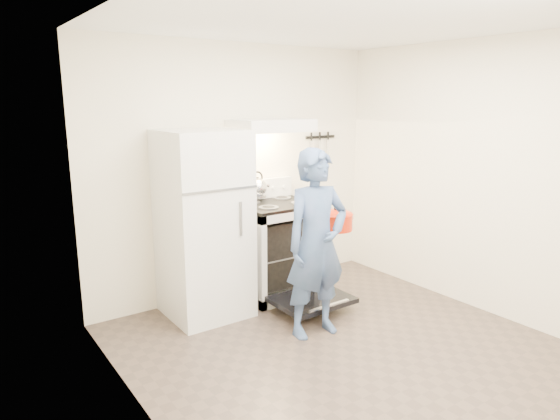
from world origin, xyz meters
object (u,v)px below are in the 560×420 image
Objects in this scene: refrigerator at (204,225)px; stove_body at (276,250)px; person at (317,244)px; dutch_oven at (336,222)px; tea_kettle at (257,186)px.

refrigerator is 1.85× the size of stove_body.
dutch_oven is at bearing 32.69° from person.
tea_kettle is (-0.09, 0.20, 0.64)m from stove_body.
refrigerator is at bearing 143.44° from dutch_oven.
tea_kettle is at bearing 87.48° from person.
dutch_oven is (0.23, -0.94, -0.22)m from tea_kettle.
stove_body is at bearing 101.32° from dutch_oven.
refrigerator reaches higher than dutch_oven.
tea_kettle is 0.99m from dutch_oven.
refrigerator is 1.08× the size of person.
tea_kettle reaches higher than stove_body.
refrigerator is 0.90m from stove_body.
refrigerator reaches higher than stove_body.
tea_kettle reaches higher than dutch_oven.
refrigerator is 1.08m from person.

